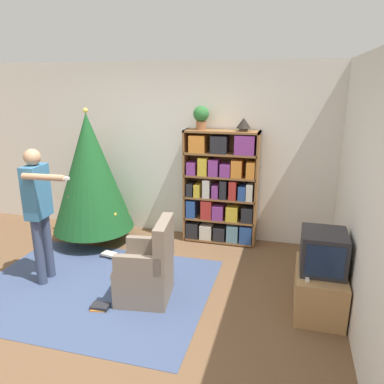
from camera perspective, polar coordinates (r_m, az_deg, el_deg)
The scene contains 15 objects.
ground_plane at distance 4.28m, azimuth -12.08°, elevation -16.71°, with size 14.00×14.00×0.00m, color brown.
wall_back at distance 5.75m, azimuth -2.83°, elevation 6.28°, with size 8.00×0.10×2.60m.
wall_right at distance 3.39m, azimuth 26.23°, elevation -2.76°, with size 0.10×8.00×2.60m.
area_rug at distance 4.66m, azimuth -14.71°, elevation -13.90°, with size 2.68×2.07×0.01m.
bookshelf at distance 5.44m, azimuth 4.46°, elevation 0.39°, with size 1.07×0.32×1.66m.
tv_stand at distance 4.24m, azimuth 18.81°, elevation -13.94°, with size 0.49×0.77×0.46m.
television at distance 4.04m, azimuth 19.39°, elevation -8.55°, with size 0.44×0.48×0.42m.
game_remote at distance 3.91m, azimuth 17.15°, elevation -12.42°, with size 0.04×0.12×0.02m.
christmas_tree at distance 5.57m, azimuth -15.23°, elevation 2.84°, with size 1.17×1.17×1.97m.
armchair at distance 4.21m, azimuth -6.76°, elevation -11.93°, with size 0.64×0.63×0.92m.
standing_person at distance 4.64m, azimuth -22.31°, elevation -1.91°, with size 0.65×0.47×1.61m.
potted_plant at distance 5.33m, azimuth 1.40°, elevation 11.51°, with size 0.22×0.22×0.33m.
table_lamp at distance 5.23m, azimuth 7.87°, elevation 10.29°, with size 0.20×0.20×0.18m.
book_pile_near_tree at distance 5.34m, azimuth -12.52°, elevation -9.31°, with size 0.23×0.16×0.06m.
book_pile_by_chair at distance 4.26m, azimuth -13.86°, elevation -16.62°, with size 0.20×0.16×0.05m.
Camera 1 is at (1.73, -3.15, 2.32)m, focal length 35.00 mm.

